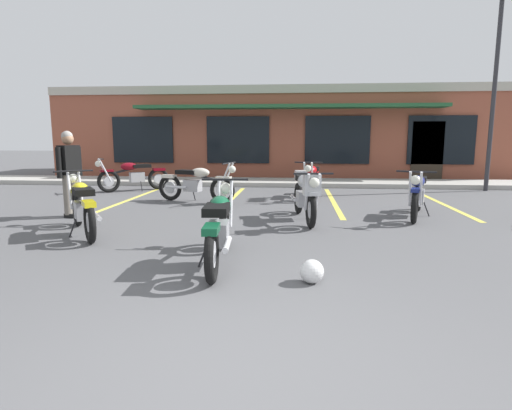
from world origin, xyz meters
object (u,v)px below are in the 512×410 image
object	(u,v)px
motorcycle_green_cafe_racer	(82,206)
parking_lot_lamp_post	(498,66)
motorcycle_black_cruiser	(196,183)
motorcycle_silver_naked	(312,180)
motorcycle_cream_vintage	(305,193)
person_in_shorts_foreground	(70,169)
helmet_on_pavement	(312,271)
motorcycle_orange_scrambler	(417,194)
motorcycle_blue_standard	(133,175)
motorcycle_foreground_classic	(219,227)

from	to	relation	value
motorcycle_green_cafe_racer	parking_lot_lamp_post	world-z (taller)	parking_lot_lamp_post
motorcycle_black_cruiser	motorcycle_silver_naked	world-z (taller)	same
motorcycle_black_cruiser	motorcycle_green_cafe_racer	size ratio (longest dim) A/B	1.13
motorcycle_cream_vintage	person_in_shorts_foreground	bearing A→B (deg)	179.69
person_in_shorts_foreground	helmet_on_pavement	world-z (taller)	person_in_shorts_foreground
motorcycle_silver_naked	motorcycle_orange_scrambler	bearing A→B (deg)	-52.85
motorcycle_black_cruiser	motorcycle_silver_naked	xyz separation A→B (m)	(2.80, 1.11, 0.00)
motorcycle_silver_naked	motorcycle_green_cafe_racer	world-z (taller)	same
motorcycle_black_cruiser	motorcycle_orange_scrambler	bearing A→B (deg)	-17.20
motorcycle_orange_scrambler	parking_lot_lamp_post	world-z (taller)	parking_lot_lamp_post
motorcycle_black_cruiser	motorcycle_cream_vintage	world-z (taller)	same
motorcycle_green_cafe_racer	person_in_shorts_foreground	world-z (taller)	person_in_shorts_foreground
motorcycle_blue_standard	helmet_on_pavement	bearing A→B (deg)	-56.48
motorcycle_foreground_classic	motorcycle_blue_standard	bearing A→B (deg)	119.16
motorcycle_orange_scrambler	motorcycle_silver_naked	bearing A→B (deg)	127.15
parking_lot_lamp_post	motorcycle_green_cafe_racer	bearing A→B (deg)	-144.75
motorcycle_foreground_classic	person_in_shorts_foreground	world-z (taller)	person_in_shorts_foreground
motorcycle_black_cruiser	motorcycle_cream_vintage	bearing A→B (deg)	-39.58
motorcycle_foreground_classic	motorcycle_blue_standard	distance (m)	7.76
motorcycle_black_cruiser	motorcycle_foreground_classic	bearing A→B (deg)	-73.27
motorcycle_foreground_classic	motorcycle_cream_vintage	world-z (taller)	same
motorcycle_green_cafe_racer	person_in_shorts_foreground	distance (m)	1.75
motorcycle_orange_scrambler	motorcycle_cream_vintage	xyz separation A→B (m)	(-2.19, -0.65, 0.07)
motorcycle_green_cafe_racer	parking_lot_lamp_post	distance (m)	11.38
motorcycle_blue_standard	motorcycle_black_cruiser	bearing A→B (deg)	-39.51
motorcycle_blue_standard	helmet_on_pavement	world-z (taller)	motorcycle_blue_standard
parking_lot_lamp_post	motorcycle_black_cruiser	bearing A→B (deg)	-160.22
parking_lot_lamp_post	motorcycle_foreground_classic	bearing A→B (deg)	-129.95
motorcycle_foreground_classic	helmet_on_pavement	distance (m)	1.33
motorcycle_silver_naked	helmet_on_pavement	distance (m)	6.61
motorcycle_black_cruiser	motorcycle_green_cafe_racer	bearing A→B (deg)	-106.57
motorcycle_orange_scrambler	person_in_shorts_foreground	size ratio (longest dim) A/B	1.22
motorcycle_silver_naked	helmet_on_pavement	xyz separation A→B (m)	(-0.21, -6.60, -0.33)
helmet_on_pavement	motorcycle_cream_vintage	bearing A→B (deg)	90.31
motorcycle_black_cruiser	person_in_shorts_foreground	bearing A→B (deg)	-133.45
motorcycle_silver_naked	motorcycle_green_cafe_racer	distance (m)	5.98
motorcycle_silver_naked	motorcycle_cream_vintage	size ratio (longest dim) A/B	1.00
motorcycle_foreground_classic	motorcycle_green_cafe_racer	size ratio (longest dim) A/B	1.16
motorcycle_silver_naked	motorcycle_blue_standard	world-z (taller)	same
motorcycle_green_cafe_racer	person_in_shorts_foreground	bearing A→B (deg)	124.44
person_in_shorts_foreground	motorcycle_foreground_classic	bearing A→B (deg)	-38.74
motorcycle_black_cruiser	motorcycle_orange_scrambler	distance (m)	4.98
motorcycle_green_cafe_racer	motorcycle_orange_scrambler	xyz separation A→B (m)	(5.79, 2.01, 0.00)
motorcycle_blue_standard	motorcycle_silver_naked	bearing A→B (deg)	-8.92
helmet_on_pavement	parking_lot_lamp_post	xyz separation A→B (m)	(5.34, 8.34, 3.38)
motorcycle_black_cruiser	parking_lot_lamp_post	bearing A→B (deg)	19.78
motorcycle_foreground_classic	helmet_on_pavement	size ratio (longest dim) A/B	8.11
motorcycle_orange_scrambler	motorcycle_black_cruiser	bearing A→B (deg)	162.80
motorcycle_black_cruiser	motorcycle_silver_naked	size ratio (longest dim) A/B	0.98
motorcycle_foreground_classic	motorcycle_green_cafe_racer	bearing A→B (deg)	151.07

